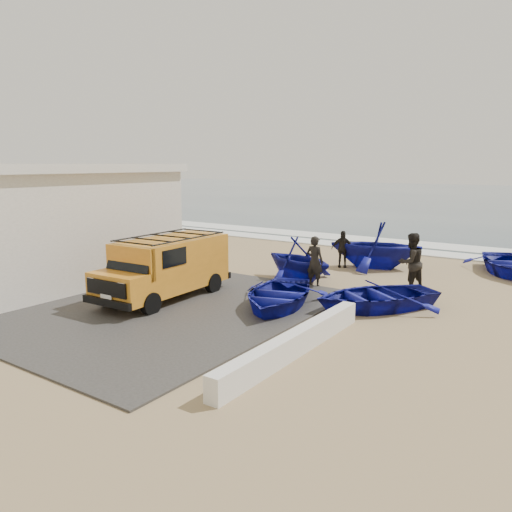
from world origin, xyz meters
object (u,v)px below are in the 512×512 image
Objects in this scene: van at (166,265)px; fisherman_middle at (411,262)px; building at (21,221)px; boat_mid_left at (298,259)px; boat_far_left at (376,245)px; boat_near_right at (375,296)px; boat_far_right at (509,263)px; fisherman_back at (342,249)px; fisherman_front at (315,261)px; parapet at (295,343)px; boat_near_left at (278,295)px.

fisherman_middle is (6.21, 5.34, -0.08)m from van.
building is 10.52m from boat_mid_left.
boat_far_left is (3.76, 8.43, -0.12)m from van.
boat_near_right is at bearing 15.73° from building.
boat_near_right is 1.92× the size of fisherman_middle.
boat_far_left reaches higher than boat_far_right.
fisherman_back is (0.33, 3.18, -0.04)m from boat_mid_left.
boat_near_right is at bearing -100.85° from boat_mid_left.
fisherman_back is at bearing 43.44° from building.
fisherman_middle reaches higher than boat_far_left.
boat_mid_left is at bearing -47.96° from fisherman_middle.
fisherman_front is at bearing -153.92° from boat_far_right.
fisherman_middle is at bearing -57.20° from fisherman_back.
boat_far_right is (2.71, 12.20, 0.15)m from parapet.
fisherman_middle reaches higher than boat_far_right.
boat_near_right reaches higher than boat_near_left.
boat_near_left is 10.47m from boat_far_right.
boat_far_left reaches higher than boat_near_right.
boat_mid_left reaches higher than boat_near_right.
boat_near_left is at bearing -18.05° from boat_far_left.
fisherman_back is (-6.03, -2.51, 0.35)m from boat_far_right.
boat_far_left is 1.84× the size of fisherman_middle.
boat_far_left is at bearing -5.38° from boat_mid_left.
building reaches higher than boat_mid_left.
boat_near_right is (2.48, 1.53, 0.00)m from boat_near_left.
fisherman_front is 3.76m from fisherman_back.
building reaches higher than fisherman_front.
boat_near_left is 2.12× the size of fisherman_front.
boat_far_left is (0.24, 7.30, 0.58)m from boat_near_left.
fisherman_middle reaches higher than boat_near_right.
building is 5.17× the size of fisherman_front.
parapet is 3.87× the size of fisherman_back.
boat_far_right is 2.27× the size of fisherman_front.
fisherman_front is (-2.67, 5.99, 0.63)m from parapet.
boat_far_left is 2.04× the size of fisherman_front.
boat_near_left reaches higher than parapet.
boat_far_left reaches higher than fisherman_back.
boat_far_right is at bearing 95.02° from boat_far_left.
fisherman_back is at bearing 179.58° from boat_far_right.
building is 14.32m from fisherman_middle.
building is 3.03× the size of boat_mid_left.
fisherman_middle is (2.69, 4.21, 0.61)m from boat_near_left.
boat_near_left is at bearing 127.79° from parapet.
boat_near_right is at bearing 27.35° from fisherman_middle.
building is at bearing 29.71° from fisherman_front.
building is at bearing 174.03° from boat_near_left.
boat_far_left is at bearing -94.62° from fisherman_front.
parapet is at bearing 116.80° from fisherman_front.
fisherman_middle is 4.41m from fisherman_back.
boat_mid_left is 3.19m from fisherman_back.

